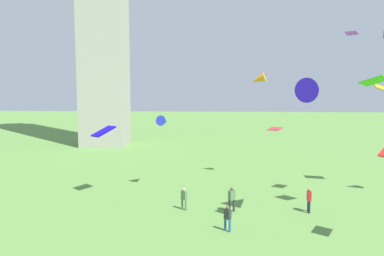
{
  "coord_description": "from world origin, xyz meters",
  "views": [
    {
      "loc": [
        -1.25,
        -7.98,
        8.67
      ],
      "look_at": [
        -2.85,
        18.69,
        5.76
      ],
      "focal_mm": 37.62,
      "sensor_mm": 36.0,
      "label": 1
    }
  ],
  "objects_px": {
    "kite_flying_5": "(313,90)",
    "kite_flying_8": "(375,81)",
    "kite_flying_4": "(275,129)",
    "kite_flying_11": "(384,89)",
    "kite_flying_0": "(258,79)",
    "kite_flying_7": "(164,121)",
    "person_2": "(184,197)",
    "kite_flying_2": "(104,131)",
    "person_0": "(309,199)",
    "kite_flying_10": "(352,33)",
    "person_1": "(232,198)",
    "person_3": "(228,217)"
  },
  "relations": [
    {
      "from": "person_1",
      "to": "person_2",
      "type": "relative_size",
      "value": 1.12
    },
    {
      "from": "person_0",
      "to": "kite_flying_4",
      "type": "xyz_separation_m",
      "value": [
        -2.85,
        -3.19,
        5.1
      ]
    },
    {
      "from": "kite_flying_0",
      "to": "kite_flying_7",
      "type": "height_order",
      "value": "kite_flying_0"
    },
    {
      "from": "kite_flying_10",
      "to": "person_3",
      "type": "bearing_deg",
      "value": -62.84
    },
    {
      "from": "kite_flying_5",
      "to": "kite_flying_8",
      "type": "distance_m",
      "value": 4.25
    },
    {
      "from": "kite_flying_2",
      "to": "kite_flying_11",
      "type": "xyz_separation_m",
      "value": [
        22.14,
        3.27,
        3.24
      ]
    },
    {
      "from": "kite_flying_5",
      "to": "kite_flying_10",
      "type": "xyz_separation_m",
      "value": [
        1.52,
        -2.0,
        3.12
      ]
    },
    {
      "from": "person_0",
      "to": "kite_flying_10",
      "type": "distance_m",
      "value": 11.31
    },
    {
      "from": "kite_flying_5",
      "to": "kite_flying_11",
      "type": "relative_size",
      "value": 1.58
    },
    {
      "from": "person_1",
      "to": "kite_flying_10",
      "type": "relative_size",
      "value": 1.66
    },
    {
      "from": "kite_flying_7",
      "to": "kite_flying_4",
      "type": "bearing_deg",
      "value": 148.3
    },
    {
      "from": "person_0",
      "to": "kite_flying_4",
      "type": "height_order",
      "value": "kite_flying_4"
    },
    {
      "from": "kite_flying_8",
      "to": "kite_flying_11",
      "type": "relative_size",
      "value": 1.16
    },
    {
      "from": "kite_flying_0",
      "to": "kite_flying_4",
      "type": "xyz_separation_m",
      "value": [
        -0.23,
        -12.5,
        -3.04
      ]
    },
    {
      "from": "kite_flying_2",
      "to": "person_2",
      "type": "bearing_deg",
      "value": 107.86
    },
    {
      "from": "kite_flying_4",
      "to": "kite_flying_7",
      "type": "relative_size",
      "value": 0.63
    },
    {
      "from": "person_1",
      "to": "person_2",
      "type": "height_order",
      "value": "person_1"
    },
    {
      "from": "kite_flying_8",
      "to": "person_1",
      "type": "bearing_deg",
      "value": -139.54
    },
    {
      "from": "kite_flying_5",
      "to": "person_0",
      "type": "bearing_deg",
      "value": -68.24
    },
    {
      "from": "person_1",
      "to": "kite_flying_7",
      "type": "relative_size",
      "value": 1.15
    },
    {
      "from": "person_0",
      "to": "kite_flying_8",
      "type": "distance_m",
      "value": 8.76
    },
    {
      "from": "kite_flying_0",
      "to": "kite_flying_2",
      "type": "bearing_deg",
      "value": -49.47
    },
    {
      "from": "person_0",
      "to": "kite_flying_0",
      "type": "distance_m",
      "value": 12.65
    },
    {
      "from": "person_1",
      "to": "kite_flying_2",
      "type": "height_order",
      "value": "kite_flying_2"
    },
    {
      "from": "kite_flying_2",
      "to": "kite_flying_4",
      "type": "xyz_separation_m",
      "value": [
        12.12,
        -6.38,
        0.98
      ]
    },
    {
      "from": "person_0",
      "to": "kite_flying_7",
      "type": "distance_m",
      "value": 12.96
    },
    {
      "from": "kite_flying_2",
      "to": "kite_flying_8",
      "type": "height_order",
      "value": "kite_flying_8"
    },
    {
      "from": "person_0",
      "to": "kite_flying_11",
      "type": "relative_size",
      "value": 1.04
    },
    {
      "from": "person_2",
      "to": "kite_flying_4",
      "type": "bearing_deg",
      "value": -171.43
    },
    {
      "from": "kite_flying_11",
      "to": "kite_flying_7",
      "type": "bearing_deg",
      "value": 5.49
    },
    {
      "from": "person_3",
      "to": "kite_flying_11",
      "type": "relative_size",
      "value": 0.95
    },
    {
      "from": "kite_flying_7",
      "to": "person_3",
      "type": "bearing_deg",
      "value": 134.7
    },
    {
      "from": "kite_flying_0",
      "to": "kite_flying_8",
      "type": "relative_size",
      "value": 0.87
    },
    {
      "from": "person_2",
      "to": "person_3",
      "type": "distance_m",
      "value": 4.9
    },
    {
      "from": "kite_flying_0",
      "to": "kite_flying_8",
      "type": "height_order",
      "value": "kite_flying_0"
    },
    {
      "from": "kite_flying_2",
      "to": "kite_flying_10",
      "type": "distance_m",
      "value": 18.73
    },
    {
      "from": "person_2",
      "to": "kite_flying_4",
      "type": "xyz_separation_m",
      "value": [
        5.67,
        -3.23,
        5.18
      ]
    },
    {
      "from": "kite_flying_7",
      "to": "kite_flying_8",
      "type": "bearing_deg",
      "value": 172.23
    },
    {
      "from": "kite_flying_4",
      "to": "kite_flying_11",
      "type": "height_order",
      "value": "kite_flying_11"
    },
    {
      "from": "person_2",
      "to": "kite_flying_2",
      "type": "bearing_deg",
      "value": 12.27
    },
    {
      "from": "person_2",
      "to": "kite_flying_7",
      "type": "distance_m",
      "value": 7.72
    },
    {
      "from": "kite_flying_0",
      "to": "kite_flying_11",
      "type": "height_order",
      "value": "kite_flying_0"
    },
    {
      "from": "kite_flying_2",
      "to": "kite_flying_8",
      "type": "relative_size",
      "value": 1.05
    },
    {
      "from": "person_2",
      "to": "kite_flying_2",
      "type": "relative_size",
      "value": 0.78
    },
    {
      "from": "person_3",
      "to": "kite_flying_2",
      "type": "xyz_separation_m",
      "value": [
        -9.35,
        7.09,
        4.19
      ]
    },
    {
      "from": "person_0",
      "to": "kite_flying_7",
      "type": "relative_size",
      "value": 1.12
    },
    {
      "from": "kite_flying_0",
      "to": "kite_flying_2",
      "type": "xyz_separation_m",
      "value": [
        -12.35,
        -6.12,
        -4.02
      ]
    },
    {
      "from": "kite_flying_0",
      "to": "kite_flying_10",
      "type": "height_order",
      "value": "kite_flying_10"
    },
    {
      "from": "kite_flying_10",
      "to": "person_0",
      "type": "bearing_deg",
      "value": -136.7
    },
    {
      "from": "kite_flying_2",
      "to": "kite_flying_11",
      "type": "distance_m",
      "value": 22.62
    }
  ]
}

